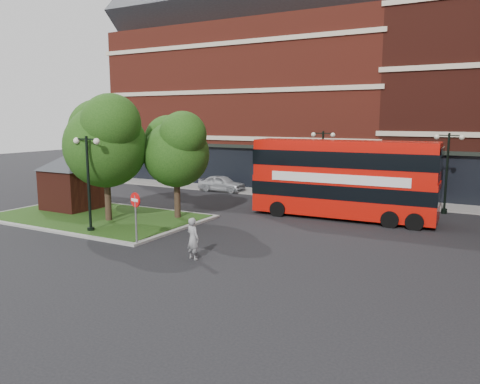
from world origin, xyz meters
The scene contains 15 objects.
ground centered at (0.00, 0.00, 0.00)m, with size 120.00×120.00×0.00m, color black.
pavement_far centered at (0.00, 16.50, 0.06)m, with size 44.00×3.00×0.12m, color slate.
terrace_far_left centered at (-8.00, 24.00, 7.00)m, with size 26.00×12.00×14.00m, color maroon.
traffic_island centered at (-8.00, 3.00, 0.07)m, with size 12.60×7.60×0.15m.
kiosk centered at (-11.00, 4.00, 2.32)m, with size 6.51×6.51×3.60m.
tree_island_west centered at (-6.60, 2.58, 4.79)m, with size 5.40×4.71×7.21m.
tree_island_east centered at (-3.58, 5.06, 4.24)m, with size 4.46×3.90×6.29m.
lamp_island centered at (-5.50, 0.20, 2.83)m, with size 1.72×0.36×5.00m.
lamp_far_left centered at (2.00, 14.50, 2.83)m, with size 1.72×0.36×5.00m.
lamp_far_right centered at (10.00, 14.50, 2.83)m, with size 1.72×0.36×5.00m.
bus centered at (4.80, 10.01, 2.65)m, with size 10.65×2.77×4.04m.
woman centered at (1.72, -0.98, 0.89)m, with size 0.65×0.43×1.78m, color gray.
car_silver centered at (-6.78, 15.42, 0.66)m, with size 1.57×3.89×1.33m, color #B3B6BB.
car_white centered at (3.23, 14.50, 0.65)m, with size 1.37×3.92×1.29m, color white.
no_entry_sign centered at (-1.80, -0.50, 1.79)m, with size 0.68×0.22×2.51m.
Camera 1 is at (12.67, -16.72, 5.89)m, focal length 35.00 mm.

